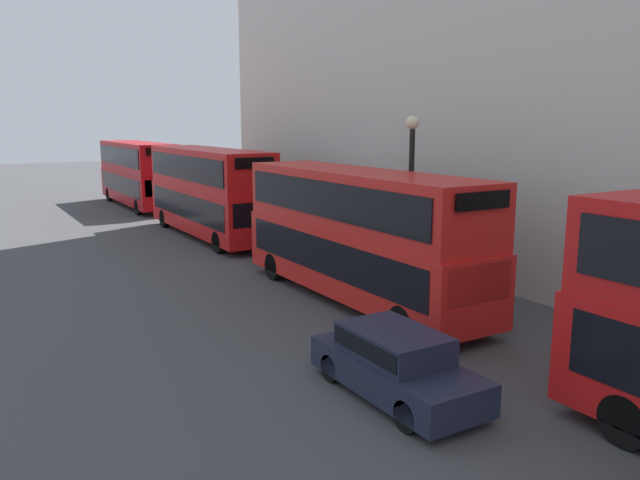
{
  "coord_description": "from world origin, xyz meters",
  "views": [
    {
      "loc": [
        -9.62,
        3.19,
        5.81
      ],
      "look_at": [
        0.48,
        20.15,
        2.05
      ],
      "focal_mm": 35.0,
      "sensor_mm": 36.0,
      "label": 1
    }
  ],
  "objects_px": {
    "bus_second_in_queue": "(358,230)",
    "car_hatchback": "(395,362)",
    "bus_third_in_queue": "(209,189)",
    "bus_trailing": "(138,171)",
    "pedestrian": "(215,209)"
  },
  "relations": [
    {
      "from": "bus_second_in_queue",
      "to": "car_hatchback",
      "type": "distance_m",
      "value": 7.46
    },
    {
      "from": "bus_third_in_queue",
      "to": "bus_trailing",
      "type": "distance_m",
      "value": 13.58
    },
    {
      "from": "bus_third_in_queue",
      "to": "pedestrian",
      "type": "bearing_deg",
      "value": 65.4
    },
    {
      "from": "bus_second_in_queue",
      "to": "pedestrian",
      "type": "bearing_deg",
      "value": 83.3
    },
    {
      "from": "bus_trailing",
      "to": "car_hatchback",
      "type": "bearing_deg",
      "value": -95.8
    },
    {
      "from": "car_hatchback",
      "to": "pedestrian",
      "type": "relative_size",
      "value": 2.63
    },
    {
      "from": "bus_third_in_queue",
      "to": "bus_trailing",
      "type": "height_order",
      "value": "bus_third_in_queue"
    },
    {
      "from": "bus_second_in_queue",
      "to": "pedestrian",
      "type": "xyz_separation_m",
      "value": [
        2.12,
        18.07,
        -1.62
      ]
    },
    {
      "from": "bus_trailing",
      "to": "pedestrian",
      "type": "xyz_separation_m",
      "value": [
        2.12,
        -8.94,
        -1.68
      ]
    },
    {
      "from": "bus_third_in_queue",
      "to": "car_hatchback",
      "type": "xyz_separation_m",
      "value": [
        -3.4,
        -19.88,
        -1.69
      ]
    },
    {
      "from": "bus_third_in_queue",
      "to": "bus_trailing",
      "type": "xyz_separation_m",
      "value": [
        0.0,
        13.58,
        -0.03
      ]
    },
    {
      "from": "bus_trailing",
      "to": "car_hatchback",
      "type": "height_order",
      "value": "bus_trailing"
    },
    {
      "from": "bus_second_in_queue",
      "to": "bus_trailing",
      "type": "height_order",
      "value": "bus_trailing"
    },
    {
      "from": "bus_trailing",
      "to": "pedestrian",
      "type": "relative_size",
      "value": 7.0
    },
    {
      "from": "bus_third_in_queue",
      "to": "pedestrian",
      "type": "height_order",
      "value": "bus_third_in_queue"
    }
  ]
}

